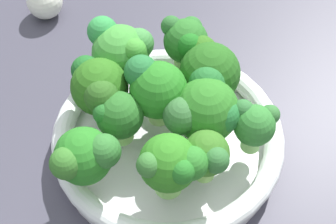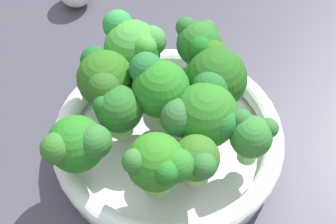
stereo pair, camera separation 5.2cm
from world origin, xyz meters
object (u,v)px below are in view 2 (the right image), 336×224
at_px(broccoli_floret_0, 157,86).
at_px(broccoli_floret_6, 104,79).
at_px(broccoli_floret_7, 199,44).
at_px(broccoli_floret_9, 117,110).
at_px(broccoli_floret_5, 158,164).
at_px(broccoli_floret_8, 134,46).
at_px(bowl, 168,140).
at_px(broccoli_floret_4, 77,145).
at_px(broccoli_floret_1, 202,117).
at_px(broccoli_floret_10, 196,161).
at_px(broccoli_floret_2, 251,136).
at_px(broccoli_floret_3, 215,77).

bearing_deg(broccoli_floret_0, broccoli_floret_6, 178.08).
relative_size(broccoli_floret_0, broccoli_floret_7, 1.13).
relative_size(broccoli_floret_6, broccoli_floret_9, 1.15).
relative_size(broccoli_floret_5, broccoli_floret_8, 0.98).
distance_m(bowl, broccoli_floret_0, 0.07).
bearing_deg(bowl, broccoli_floret_7, 81.63).
distance_m(broccoli_floret_0, broccoli_floret_4, 0.10).
bearing_deg(broccoli_floret_7, bowl, -98.37).
bearing_deg(broccoli_floret_7, broccoli_floret_0, -111.37).
distance_m(broccoli_floret_7, broccoli_floret_9, 0.12).
bearing_deg(broccoli_floret_1, broccoli_floret_0, 156.78).
distance_m(broccoli_floret_8, broccoli_floret_10, 0.16).
relative_size(broccoli_floret_0, broccoli_floret_2, 1.34).
distance_m(broccoli_floret_3, broccoli_floret_5, 0.12).
distance_m(broccoli_floret_4, broccoli_floret_10, 0.11).
bearing_deg(broccoli_floret_1, broccoli_floret_7, 103.61).
height_order(broccoli_floret_6, broccoli_floret_8, broccoli_floret_8).
xyz_separation_m(broccoli_floret_2, broccoli_floret_9, (-0.13, 0.00, -0.00)).
height_order(bowl, broccoli_floret_9, broccoli_floret_9).
bearing_deg(broccoli_floret_5, bowl, 96.12).
bearing_deg(broccoli_floret_7, broccoli_floret_5, -91.95).
bearing_deg(broccoli_floret_8, broccoli_floret_5, -66.00).
xyz_separation_m(broccoli_floret_7, broccoli_floret_10, (0.03, -0.15, -0.00)).
height_order(bowl, broccoli_floret_4, broccoli_floret_4).
relative_size(broccoli_floret_5, broccoli_floret_6, 1.03).
xyz_separation_m(bowl, broccoli_floret_2, (0.09, -0.01, 0.06)).
height_order(broccoli_floret_1, broccoli_floret_2, broccoli_floret_1).
relative_size(broccoli_floret_4, broccoli_floret_9, 1.09).
distance_m(broccoli_floret_0, broccoli_floret_6, 0.06).
xyz_separation_m(broccoli_floret_4, broccoli_floret_5, (0.08, -0.01, 0.00)).
height_order(broccoli_floret_2, broccoli_floret_9, broccoli_floret_9).
xyz_separation_m(broccoli_floret_2, broccoli_floret_6, (-0.16, 0.03, 0.01)).
bearing_deg(broccoli_floret_9, broccoli_floret_2, -0.11).
bearing_deg(broccoli_floret_10, broccoli_floret_3, 90.88).
height_order(bowl, broccoli_floret_8, broccoli_floret_8).
relative_size(broccoli_floret_1, broccoli_floret_2, 1.32).
distance_m(broccoli_floret_6, broccoli_floret_9, 0.04).
bearing_deg(broccoli_floret_2, broccoli_floret_5, -143.67).
height_order(broccoli_floret_0, broccoli_floret_10, broccoli_floret_0).
xyz_separation_m(broccoli_floret_5, broccoli_floret_6, (-0.08, 0.09, -0.00)).
height_order(broccoli_floret_2, broccoli_floret_7, broccoli_floret_7).
bearing_deg(broccoli_floret_2, broccoli_floret_7, 125.38).
distance_m(broccoli_floret_0, broccoli_floret_1, 0.06).
distance_m(broccoli_floret_3, broccoli_floret_9, 0.11).
bearing_deg(broccoli_floret_3, broccoli_floret_6, -165.57).
bearing_deg(broccoli_floret_2, broccoli_floret_1, 170.28).
relative_size(broccoli_floret_2, broccoli_floret_5, 0.80).
distance_m(bowl, broccoli_floret_1, 0.07).
relative_size(broccoli_floret_5, broccoli_floret_7, 1.05).
xyz_separation_m(broccoli_floret_1, broccoli_floret_8, (-0.09, 0.08, 0.00)).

